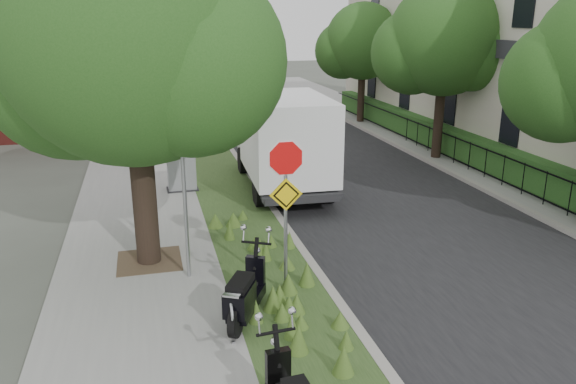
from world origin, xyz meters
The scene contains 20 objects.
ground centered at (0.00, 0.00, 0.00)m, with size 120.00×120.00×0.00m, color #4C5147.
sidewalk_near centered at (-4.25, 10.00, 0.06)m, with size 3.50×60.00×0.12m, color gray.
verge centered at (-1.50, 10.00, 0.06)m, with size 2.00×60.00×0.12m, color #2C451D.
kerb_near centered at (-0.50, 10.00, 0.07)m, with size 0.20×60.00×0.13m, color #9E9991.
road centered at (3.00, 10.00, 0.01)m, with size 7.00×60.00×0.01m, color black.
kerb_far centered at (6.50, 10.00, 0.07)m, with size 0.20×60.00×0.13m, color #9E9991.
footpath_far centered at (8.20, 10.00, 0.06)m, with size 3.20×60.00×0.12m, color gray.
street_tree_main centered at (-4.08, 2.86, 4.80)m, with size 6.21×5.54×7.66m.
bare_post centered at (-3.20, 1.80, 2.12)m, with size 0.08×0.08×4.00m.
bike_hoop centered at (-2.70, -0.60, 0.50)m, with size 0.06×0.78×0.77m.
sign_assembly centered at (-1.40, 0.58, 2.33)m, with size 0.94×0.08×3.22m.
fence_far centered at (7.20, 10.00, 0.67)m, with size 0.04×24.00×1.00m.
hedge_far centered at (7.90, 10.00, 0.67)m, with size 1.00×24.00×1.10m, color #1E4B1B.
terrace_houses centered at (11.49, 10.00, 4.16)m, with size 7.40×26.40×8.20m.
brick_building centered at (-9.50, 22.00, 4.21)m, with size 9.40×10.40×8.30m.
far_tree_b centered at (6.94, 10.05, 4.37)m, with size 4.83×4.31×6.56m.
far_tree_c centered at (6.94, 18.04, 3.95)m, with size 4.37×3.89×5.93m.
scooter_far centered at (-2.40, -0.33, 0.57)m, with size 1.06×1.79×0.93m.
box_truck centered at (0.30, 7.65, 1.71)m, with size 2.55×5.91×2.63m.
utility_cabinet centered at (-2.88, 8.10, 0.74)m, with size 0.98×0.66×1.29m.
Camera 1 is at (-3.86, -9.15, 5.37)m, focal length 35.00 mm.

